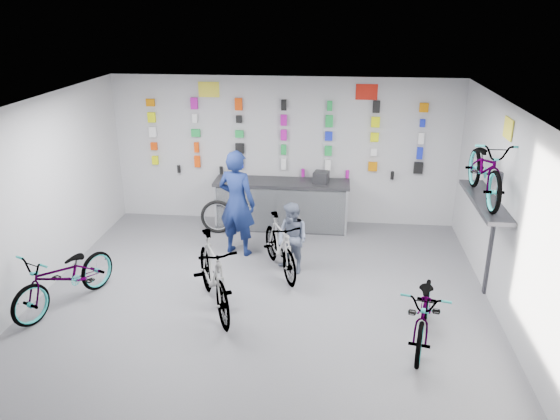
# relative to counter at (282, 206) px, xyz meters

# --- Properties ---
(floor) EXTENTS (8.00, 8.00, 0.00)m
(floor) POSITION_rel_counter_xyz_m (0.00, -3.54, -0.49)
(floor) COLOR #515156
(floor) RESTS_ON ground
(ceiling) EXTENTS (8.00, 8.00, 0.00)m
(ceiling) POSITION_rel_counter_xyz_m (0.00, -3.54, 2.51)
(ceiling) COLOR white
(ceiling) RESTS_ON wall_back
(wall_back) EXTENTS (7.00, 0.00, 7.00)m
(wall_back) POSITION_rel_counter_xyz_m (0.00, 0.46, 1.01)
(wall_back) COLOR #ACACAE
(wall_back) RESTS_ON floor
(wall_left) EXTENTS (0.00, 8.00, 8.00)m
(wall_left) POSITION_rel_counter_xyz_m (-3.50, -3.54, 1.01)
(wall_left) COLOR #ACACAE
(wall_left) RESTS_ON floor
(wall_right) EXTENTS (0.00, 8.00, 8.00)m
(wall_right) POSITION_rel_counter_xyz_m (3.50, -3.54, 1.01)
(wall_right) COLOR #ACACAE
(wall_right) RESTS_ON floor
(counter) EXTENTS (2.70, 0.66, 1.00)m
(counter) POSITION_rel_counter_xyz_m (0.00, 0.00, 0.00)
(counter) COLOR black
(counter) RESTS_ON floor
(merch_wall) EXTENTS (5.57, 0.08, 1.57)m
(merch_wall) POSITION_rel_counter_xyz_m (0.05, 0.39, 1.31)
(merch_wall) COLOR #DFEB04
(merch_wall) RESTS_ON wall_back
(wall_bracket) EXTENTS (0.39, 1.90, 2.00)m
(wall_bracket) POSITION_rel_counter_xyz_m (3.33, -2.34, 0.98)
(wall_bracket) COLOR #333338
(wall_bracket) RESTS_ON wall_right
(sign_left) EXTENTS (0.42, 0.02, 0.30)m
(sign_left) POSITION_rel_counter_xyz_m (-1.50, 0.44, 2.23)
(sign_left) COLOR yellow
(sign_left) RESTS_ON wall_back
(sign_right) EXTENTS (0.42, 0.02, 0.30)m
(sign_right) POSITION_rel_counter_xyz_m (1.60, 0.44, 2.23)
(sign_right) COLOR red
(sign_right) RESTS_ON wall_back
(sign_side) EXTENTS (0.02, 0.40, 0.30)m
(sign_side) POSITION_rel_counter_xyz_m (3.48, -2.34, 2.16)
(sign_side) COLOR yellow
(sign_side) RESTS_ON wall_right
(bike_left) EXTENTS (1.33, 1.96, 0.97)m
(bike_left) POSITION_rel_counter_xyz_m (-2.91, -3.41, 0.00)
(bike_left) COLOR gray
(bike_left) RESTS_ON floor
(bike_center) EXTENTS (1.29, 1.96, 1.15)m
(bike_center) POSITION_rel_counter_xyz_m (-0.68, -3.25, 0.09)
(bike_center) COLOR gray
(bike_center) RESTS_ON floor
(bike_right) EXTENTS (0.98, 1.86, 0.93)m
(bike_right) POSITION_rel_counter_xyz_m (2.32, -3.78, -0.02)
(bike_right) COLOR gray
(bike_right) RESTS_ON floor
(bike_service) EXTENTS (1.09, 1.70, 0.99)m
(bike_service) POSITION_rel_counter_xyz_m (0.17, -1.96, 0.01)
(bike_service) COLOR gray
(bike_service) RESTS_ON floor
(bike_wall) EXTENTS (0.63, 1.80, 0.95)m
(bike_wall) POSITION_rel_counter_xyz_m (3.25, -2.34, 1.57)
(bike_wall) COLOR gray
(bike_wall) RESTS_ON wall_bracket
(clerk) EXTENTS (0.82, 0.67, 1.94)m
(clerk) POSITION_rel_counter_xyz_m (-0.68, -1.26, 0.48)
(clerk) COLOR navy
(clerk) RESTS_ON floor
(customer) EXTENTS (0.76, 0.74, 1.23)m
(customer) POSITION_rel_counter_xyz_m (0.38, -1.91, 0.13)
(customer) COLOR slate
(customer) RESTS_ON floor
(spare_wheel) EXTENTS (0.68, 0.18, 0.68)m
(spare_wheel) POSITION_rel_counter_xyz_m (-1.25, -0.37, -0.15)
(spare_wheel) COLOR black
(spare_wheel) RESTS_ON floor
(register) EXTENTS (0.33, 0.35, 0.22)m
(register) POSITION_rel_counter_xyz_m (0.78, 0.01, 0.62)
(register) COLOR black
(register) RESTS_ON counter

